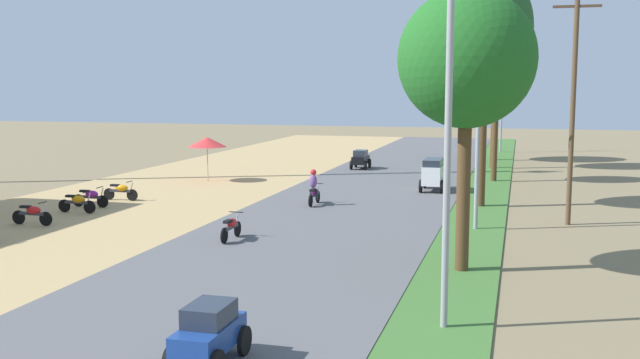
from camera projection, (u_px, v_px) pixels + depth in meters
parked_motorbike_fourth at (32, 213)px, 28.83m from camera, size 1.80×0.54×0.94m
parked_motorbike_fifth at (77, 202)px, 31.60m from camera, size 1.80×0.54×0.94m
parked_motorbike_sixth at (91, 196)px, 33.10m from camera, size 1.80×0.54×0.94m
parked_motorbike_seventh at (121, 190)px, 35.03m from camera, size 1.80×0.54×0.94m
vendor_umbrella at (207, 142)px, 41.91m from camera, size 2.20×2.20×2.52m
median_tree_nearest at (467, 60)px, 21.11m from camera, size 3.99×3.99×8.26m
median_tree_second at (485, 29)px, 32.50m from camera, size 4.16×4.16×10.62m
median_tree_third at (497, 77)px, 41.52m from camera, size 3.21×3.21×7.70m
median_tree_fourth at (496, 44)px, 47.92m from camera, size 4.22×4.22×10.73m
median_tree_fifth at (495, 82)px, 53.40m from camera, size 4.63×4.63×8.19m
streetlamp_near at (448, 131)px, 16.18m from camera, size 3.16×0.20×7.77m
streetlamp_mid at (479, 112)px, 27.63m from camera, size 3.16×0.20×7.75m
streetlamp_far at (502, 94)px, 60.04m from camera, size 3.16×0.20×8.30m
utility_pole_near at (573, 106)px, 28.71m from camera, size 1.80×0.20×9.05m
car_hatchback_blue at (209, 332)px, 14.33m from camera, size 1.04×2.00×1.23m
car_van_white at (433, 173)px, 38.07m from camera, size 1.19×2.41×1.67m
car_hatchback_black at (361, 159)px, 48.14m from camera, size 1.04×2.00×1.23m
motorbike_ahead_second at (231, 226)px, 26.00m from camera, size 0.54×1.80×0.94m
motorbike_ahead_third at (314, 188)px, 33.54m from camera, size 0.54×1.80×1.66m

